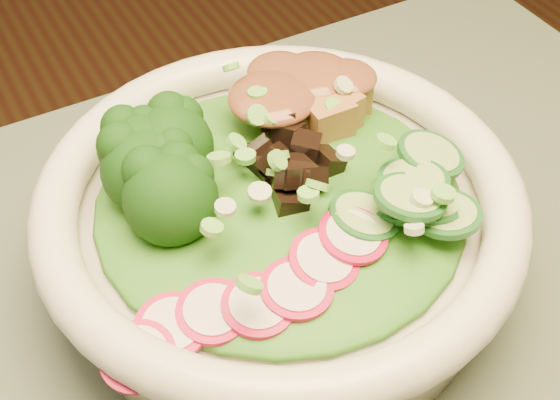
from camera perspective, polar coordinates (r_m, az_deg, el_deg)
salad_bowl at (r=0.50m, az=0.00°, el=-1.73°), size 0.31×0.31×0.08m
lettuce_bed at (r=0.49m, az=0.00°, el=0.08°), size 0.23×0.23×0.03m
broccoli_florets at (r=0.48m, az=-8.52°, el=2.06°), size 0.11×0.10×0.05m
radish_slices at (r=0.43m, az=-0.56°, el=-6.60°), size 0.13×0.07×0.02m
cucumber_slices at (r=0.47m, az=8.94°, el=0.55°), size 0.10×0.10×0.04m
mushroom_heap at (r=0.48m, az=0.16°, el=2.65°), size 0.10×0.10×0.05m
tofu_cubes at (r=0.53m, az=0.99°, el=6.72°), size 0.12×0.09×0.04m
peanut_sauce at (r=0.52m, az=1.01°, el=8.00°), size 0.08×0.06×0.02m
scallion_garnish at (r=0.47m, az=-0.00°, el=2.52°), size 0.22×0.22×0.03m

